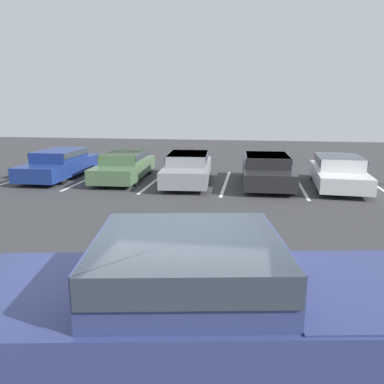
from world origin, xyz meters
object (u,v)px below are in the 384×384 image
pickup_truck (214,307)px  parked_sedan_c (188,167)px  parked_sedan_a (60,163)px  parked_sedan_d (267,169)px  parked_sedan_e (338,171)px  parked_sedan_b (125,165)px

pickup_truck → parked_sedan_c: bearing=91.2°
parked_sedan_a → parked_sedan_c: (5.75, -0.21, -0.01)m
pickup_truck → parked_sedan_d: size_ratio=1.33×
parked_sedan_e → parked_sedan_b: bearing=-88.4°
pickup_truck → parked_sedan_c: pickup_truck is taller
parked_sedan_b → parked_sedan_c: size_ratio=0.96×
parked_sedan_c → parked_sedan_b: bearing=-100.0°
parked_sedan_e → pickup_truck: bearing=-14.9°
parked_sedan_b → parked_sedan_c: bearing=81.3°
parked_sedan_a → parked_sedan_e: 11.65m
parked_sedan_b → parked_sedan_c: 2.83m
parked_sedan_c → parked_sedan_d: parked_sedan_d is taller
parked_sedan_c → parked_sedan_d: size_ratio=1.07×
parked_sedan_a → parked_sedan_d: (8.93, -0.24, 0.00)m
parked_sedan_c → parked_sedan_d: 3.18m
parked_sedan_a → parked_sedan_d: bearing=87.3°
pickup_truck → parked_sedan_a: pickup_truck is taller
parked_sedan_b → parked_sedan_c: parked_sedan_c is taller
parked_sedan_d → parked_sedan_e: same height
parked_sedan_a → parked_sedan_c: 5.75m
parked_sedan_b → parked_sedan_e: size_ratio=1.03×
pickup_truck → parked_sedan_c: (-2.20, 11.11, -0.21)m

